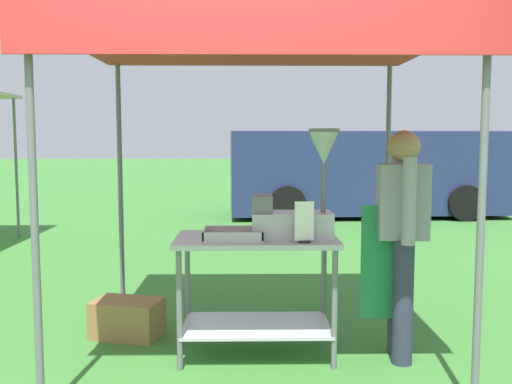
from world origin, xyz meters
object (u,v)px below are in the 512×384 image
at_px(vendor, 401,232).
at_px(supply_crate, 127,318).
at_px(donut_cart, 256,271).
at_px(donut_tray, 232,236).
at_px(stall_canopy, 256,50).
at_px(van_navy, 364,172).
at_px(donut_fryer, 297,203).
at_px(menu_sign, 304,225).

xyz_separation_m(vendor, supply_crate, (-2.02, 0.46, -0.76)).
relative_size(donut_cart, donut_tray, 2.78).
distance_m(vendor, supply_crate, 2.20).
height_order(stall_canopy, van_navy, stall_canopy).
height_order(donut_fryer, vendor, donut_fryer).
height_order(stall_canopy, supply_crate, stall_canopy).
distance_m(menu_sign, van_navy, 7.93).
relative_size(donut_cart, donut_fryer, 1.49).
bearing_deg(stall_canopy, vendor, -10.20).
distance_m(stall_canopy, vendor, 1.63).
distance_m(donut_cart, supply_crate, 1.17).
distance_m(donut_cart, van_navy, 7.80).
bearing_deg(donut_cart, menu_sign, -35.68).
xyz_separation_m(stall_canopy, menu_sign, (0.32, -0.32, -1.20)).
bearing_deg(menu_sign, donut_cart, 144.32).
distance_m(stall_canopy, donut_fryer, 1.12).
relative_size(stall_canopy, donut_cart, 2.32).
height_order(menu_sign, vendor, vendor).
bearing_deg(menu_sign, donut_tray, 164.19).
relative_size(stall_canopy, donut_tray, 6.44).
xyz_separation_m(menu_sign, van_navy, (2.00, 7.68, -0.10)).
bearing_deg(menu_sign, vendor, 11.76).
xyz_separation_m(donut_tray, donut_fryer, (0.46, 0.07, 0.22)).
height_order(donut_cart, supply_crate, donut_cart).
distance_m(vendor, van_navy, 7.64).
height_order(menu_sign, supply_crate, menu_sign).
distance_m(donut_tray, van_navy, 7.94).
bearing_deg(donut_fryer, menu_sign, -82.42).
bearing_deg(donut_tray, menu_sign, -15.81).
distance_m(stall_canopy, donut_tray, 1.32).
distance_m(donut_fryer, vendor, 0.75).
bearing_deg(donut_fryer, stall_canopy, 158.17).
xyz_separation_m(donut_cart, donut_tray, (-0.17, -0.09, 0.27)).
distance_m(donut_cart, donut_fryer, 0.57).
relative_size(donut_fryer, menu_sign, 2.74).
bearing_deg(vendor, donut_fryer, 174.77).
distance_m(supply_crate, van_navy, 7.84).
height_order(donut_cart, menu_sign, menu_sign).
height_order(donut_cart, vendor, vendor).
xyz_separation_m(donut_tray, vendor, (1.18, 0.01, 0.02)).
bearing_deg(stall_canopy, supply_crate, 164.36).
bearing_deg(donut_fryer, donut_tray, -171.08).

